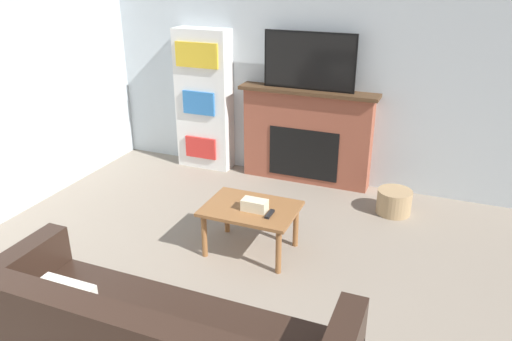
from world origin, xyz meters
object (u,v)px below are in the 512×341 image
(fireplace, at_px, (307,136))
(coffee_table, at_px, (251,214))
(tv, at_px, (309,61))
(bookshelf, at_px, (204,100))
(storage_basket, at_px, (394,202))

(fireplace, bearing_deg, coffee_table, -89.86)
(fireplace, bearing_deg, tv, -90.00)
(coffee_table, xyz_separation_m, bookshelf, (-1.31, 1.67, 0.48))
(fireplace, height_order, storage_basket, fireplace)
(fireplace, height_order, tv, tv)
(fireplace, distance_m, tv, 0.87)
(tv, relative_size, coffee_table, 1.27)
(storage_basket, bearing_deg, bookshelf, 169.77)
(fireplace, distance_m, storage_basket, 1.27)
(fireplace, xyz_separation_m, storage_basket, (1.10, -0.46, -0.43))
(coffee_table, xyz_separation_m, storage_basket, (1.10, 1.24, -0.25))
(coffee_table, relative_size, storage_basket, 2.30)
(tv, distance_m, bookshelf, 1.43)
(fireplace, height_order, bookshelf, bookshelf)
(bookshelf, bearing_deg, tv, 0.12)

